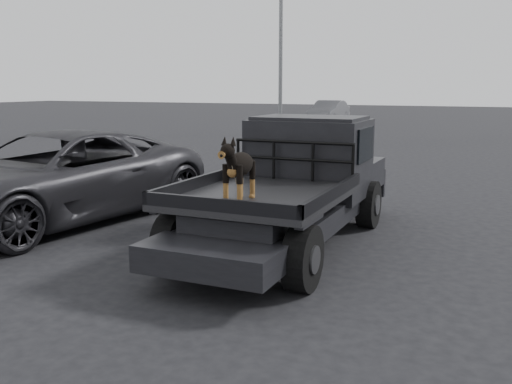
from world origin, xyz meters
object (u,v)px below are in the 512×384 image
at_px(dog, 239,169).
at_px(parked_suv, 55,177).
at_px(flatbed_ute, 288,214).
at_px(distant_car_a, 329,112).

height_order(dog, parked_suv, dog).
distance_m(flatbed_ute, dog, 1.66).
relative_size(flatbed_ute, dog, 7.30).
height_order(dog, distant_car_a, dog).
height_order(flatbed_ute, parked_suv, parked_suv).
distance_m(dog, distant_car_a, 28.08).
xyz_separation_m(parked_suv, distant_car_a, (-3.09, 25.95, -0.07)).
relative_size(dog, distant_car_a, 0.18).
relative_size(parked_suv, distant_car_a, 1.30).
distance_m(parked_suv, distant_car_a, 26.13).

